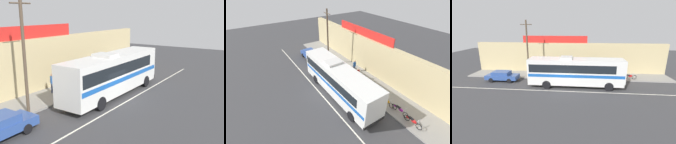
# 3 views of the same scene
# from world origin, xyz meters

# --- Properties ---
(ground_plane) EXTENTS (70.00, 70.00, 0.00)m
(ground_plane) POSITION_xyz_m (0.00, 0.00, 0.00)
(ground_plane) COLOR #3A3A3D
(sidewalk_slab) EXTENTS (30.00, 3.60, 0.14)m
(sidewalk_slab) POSITION_xyz_m (0.00, 5.20, 0.07)
(sidewalk_slab) COLOR gray
(sidewalk_slab) RESTS_ON ground_plane
(storefront_facade) EXTENTS (30.00, 0.70, 4.80)m
(storefront_facade) POSITION_xyz_m (0.00, 7.35, 2.40)
(storefront_facade) COLOR tan
(storefront_facade) RESTS_ON ground_plane
(storefront_billboard) EXTENTS (10.26, 0.12, 1.10)m
(storefront_billboard) POSITION_xyz_m (-2.21, 7.35, 5.35)
(storefront_billboard) COLOR red
(storefront_billboard) RESTS_ON storefront_facade
(road_center_stripe) EXTENTS (30.00, 0.14, 0.01)m
(road_center_stripe) POSITION_xyz_m (0.00, -0.80, 0.00)
(road_center_stripe) COLOR silver
(road_center_stripe) RESTS_ON ground_plane
(intercity_bus) EXTENTS (11.62, 2.64, 3.78)m
(intercity_bus) POSITION_xyz_m (1.25, 1.00, 2.07)
(intercity_bus) COLOR silver
(intercity_bus) RESTS_ON ground_plane
(parked_car) EXTENTS (4.34, 1.86, 1.37)m
(parked_car) POSITION_xyz_m (-8.83, 2.13, 0.74)
(parked_car) COLOR #2D4C93
(parked_car) RESTS_ON ground_plane
(utility_pole) EXTENTS (1.60, 0.22, 8.04)m
(utility_pole) POSITION_xyz_m (-5.52, 3.66, 4.29)
(utility_pole) COLOR brown
(utility_pole) RESTS_ON sidewalk_slab
(motorcycle_blue) EXTENTS (1.85, 0.56, 0.94)m
(motorcycle_blue) POSITION_xyz_m (5.74, 4.16, 0.57)
(motorcycle_blue) COLOR black
(motorcycle_blue) RESTS_ON sidewalk_slab
(motorcycle_orange) EXTENTS (1.96, 0.56, 0.94)m
(motorcycle_orange) POSITION_xyz_m (7.27, 4.30, 0.57)
(motorcycle_orange) COLOR black
(motorcycle_orange) RESTS_ON sidewalk_slab
(motorcycle_black) EXTENTS (1.86, 0.56, 0.94)m
(motorcycle_black) POSITION_xyz_m (8.85, 4.10, 0.57)
(motorcycle_black) COLOR black
(motorcycle_black) RESTS_ON sidewalk_slab
(pedestrian_near_shop) EXTENTS (0.30, 0.48, 1.74)m
(pedestrian_near_shop) POSITION_xyz_m (-1.41, 5.47, 1.16)
(pedestrian_near_shop) COLOR navy
(pedestrian_near_shop) RESTS_ON sidewalk_slab
(pedestrian_far_right) EXTENTS (0.30, 0.48, 1.74)m
(pedestrian_far_right) POSITION_xyz_m (0.52, 4.47, 1.16)
(pedestrian_far_right) COLOR brown
(pedestrian_far_right) RESTS_ON sidewalk_slab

